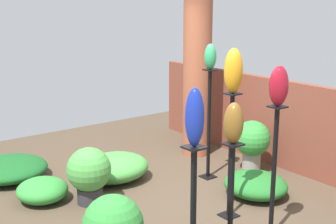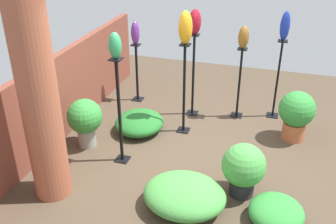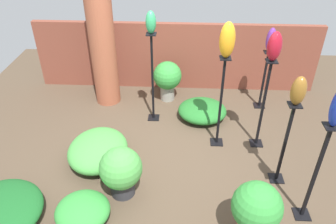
# 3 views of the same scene
# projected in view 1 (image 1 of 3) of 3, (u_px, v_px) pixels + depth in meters

# --- Properties ---
(ground_plane) EXTENTS (8.00, 8.00, 0.00)m
(ground_plane) POSITION_uv_depth(u_px,v_px,m) (168.00, 203.00, 6.00)
(ground_plane) COLOR #4C3D2D
(brick_wall_back) EXTENTS (5.60, 0.12, 1.36)m
(brick_wall_back) POSITION_uv_depth(u_px,v_px,m) (283.00, 124.00, 7.15)
(brick_wall_back) COLOR brown
(brick_wall_back) RESTS_ON ground
(brick_pillar) EXTENTS (0.46, 0.46, 2.63)m
(brick_pillar) POSITION_uv_depth(u_px,v_px,m) (197.00, 77.00, 7.63)
(brick_pillar) COLOR #9E5138
(brick_pillar) RESTS_ON ground
(pedestal_jade) EXTENTS (0.20, 0.20, 1.60)m
(pedestal_jade) POSITION_uv_depth(u_px,v_px,m) (209.00, 128.00, 6.70)
(pedestal_jade) COLOR black
(pedestal_jade) RESTS_ON ground
(pedestal_ruby) EXTENTS (0.20, 0.20, 1.48)m
(pedestal_ruby) POSITION_uv_depth(u_px,v_px,m) (273.00, 178.00, 4.99)
(pedestal_ruby) COLOR black
(pedestal_ruby) RESTS_ON ground
(pedestal_bronze) EXTENTS (0.20, 0.20, 1.27)m
(pedestal_bronze) POSITION_uv_depth(u_px,v_px,m) (231.00, 212.00, 4.43)
(pedestal_bronze) COLOR black
(pedestal_bronze) RESTS_ON ground
(pedestal_amber) EXTENTS (0.20, 0.20, 1.51)m
(pedestal_amber) POSITION_uv_depth(u_px,v_px,m) (230.00, 161.00, 5.48)
(pedestal_amber) COLOR black
(pedestal_amber) RESTS_ON ground
(art_vase_jade) EXTENTS (0.16, 0.17, 0.36)m
(art_vase_jade) POSITION_uv_depth(u_px,v_px,m) (210.00, 57.00, 6.46)
(art_vase_jade) COLOR #2D9356
(art_vase_jade) RESTS_ON pedestal_jade
(art_vase_ruby) EXTENTS (0.20, 0.20, 0.42)m
(art_vase_ruby) POSITION_uv_depth(u_px,v_px,m) (279.00, 86.00, 4.76)
(art_vase_ruby) COLOR maroon
(art_vase_ruby) RESTS_ON pedestal_ruby
(art_vase_bronze) EXTENTS (0.18, 0.18, 0.38)m
(art_vase_bronze) POSITION_uv_depth(u_px,v_px,m) (234.00, 123.00, 4.23)
(art_vase_bronze) COLOR brown
(art_vase_bronze) RESTS_ON pedestal_bronze
(art_vase_amber) EXTENTS (0.22, 0.21, 0.51)m
(art_vase_amber) POSITION_uv_depth(u_px,v_px,m) (233.00, 71.00, 5.23)
(art_vase_amber) COLOR orange
(art_vase_amber) RESTS_ON pedestal_amber
(art_vase_cobalt) EXTENTS (0.15, 0.16, 0.48)m
(art_vase_cobalt) POSITION_uv_depth(u_px,v_px,m) (195.00, 117.00, 3.67)
(art_vase_cobalt) COLOR #192D9E
(art_vase_cobalt) RESTS_ON pedestal_cobalt
(potted_plant_back_center) EXTENTS (0.54, 0.54, 0.79)m
(potted_plant_back_center) POSITION_uv_depth(u_px,v_px,m) (252.00, 141.00, 7.00)
(potted_plant_back_center) COLOR gray
(potted_plant_back_center) RESTS_ON ground
(potted_plant_front_right) EXTENTS (0.57, 0.57, 0.73)m
(potted_plant_front_right) POSITION_uv_depth(u_px,v_px,m) (89.00, 172.00, 5.92)
(potted_plant_front_right) COLOR #2D2D33
(potted_plant_front_right) RESTS_ON ground
(foliage_bed_east) EXTENTS (1.08, 1.09, 0.30)m
(foliage_bed_east) POSITION_uv_depth(u_px,v_px,m) (9.00, 169.00, 6.79)
(foliage_bed_east) COLOR #195923
(foliage_bed_east) RESTS_ON ground
(foliage_bed_west) EXTENTS (0.68, 0.66, 0.30)m
(foliage_bed_west) POSITION_uv_depth(u_px,v_px,m) (42.00, 190.00, 6.03)
(foliage_bed_west) COLOR #338C38
(foliage_bed_west) RESTS_ON ground
(foliage_bed_center) EXTENTS (0.87, 0.81, 0.31)m
(foliage_bed_center) POSITION_uv_depth(u_px,v_px,m) (256.00, 185.00, 6.19)
(foliage_bed_center) COLOR #236B28
(foliage_bed_center) RESTS_ON ground
(foliage_bed_rear) EXTENTS (0.89, 1.04, 0.38)m
(foliage_bed_rear) POSITION_uv_depth(u_px,v_px,m) (114.00, 168.00, 6.72)
(foliage_bed_rear) COLOR #479942
(foliage_bed_rear) RESTS_ON ground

